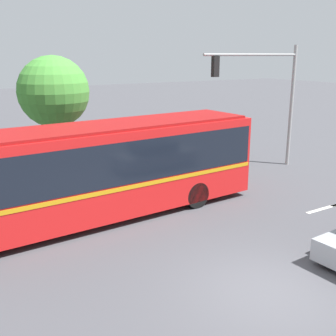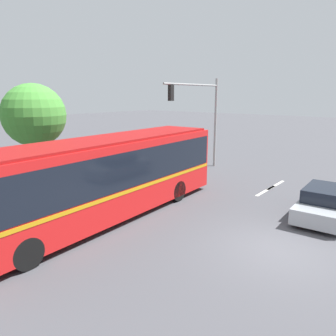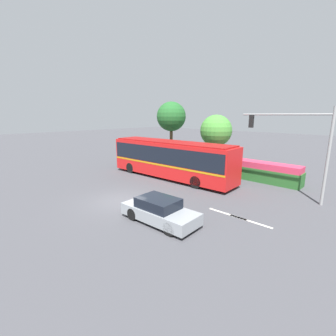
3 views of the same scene
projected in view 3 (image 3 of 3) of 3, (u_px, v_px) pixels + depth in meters
name	position (u px, v px, depth m)	size (l,w,h in m)	color
ground_plane	(121.00, 201.00, 15.76)	(140.00, 140.00, 0.00)	#444449
city_bus	(170.00, 157.00, 21.20)	(12.49, 3.17, 3.33)	red
sedan_foreground	(159.00, 211.00, 12.56)	(4.41, 1.98, 1.33)	gray
traffic_light_pole	(301.00, 140.00, 15.26)	(5.77, 0.24, 6.12)	gray
flowering_hedge	(254.00, 170.00, 20.89)	(7.86, 1.46, 1.66)	#286028
street_tree_left	(171.00, 117.00, 28.43)	(3.50, 3.50, 7.17)	brown
street_tree_centre	(216.00, 131.00, 24.79)	(3.31, 3.31, 5.64)	brown
lane_stripe_near	(227.00, 214.00, 13.69)	(2.40, 0.16, 0.01)	silver
lane_stripe_mid	(250.00, 221.00, 12.75)	(2.40, 0.16, 0.01)	silver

